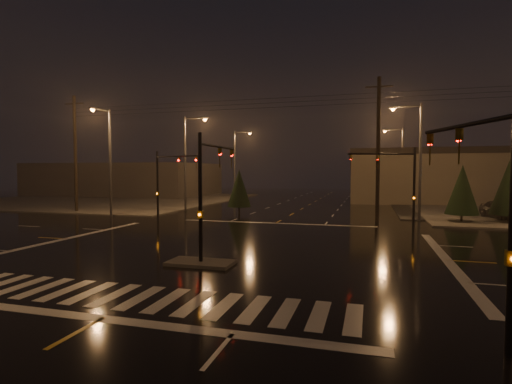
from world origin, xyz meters
TOP-DOWN VIEW (x-y plane):
  - ground at (0.00, 0.00)m, footprint 140.00×140.00m
  - sidewalk_nw at (-30.00, 30.00)m, footprint 36.00×36.00m
  - median_island at (0.00, -4.00)m, footprint 3.00×1.60m
  - crosswalk at (0.00, -9.00)m, footprint 15.00×2.60m
  - stop_bar_near at (0.00, -11.00)m, footprint 16.00×0.50m
  - stop_bar_far at (0.00, 11.00)m, footprint 16.00×0.50m
  - commercial_block at (-35.00, 42.00)m, footprint 30.00×18.00m
  - signal_mast_median at (0.00, -3.07)m, footprint 0.25×4.59m
  - signal_mast_ne at (9.50, 10.14)m, footprint 4.84×1.86m
  - signal_mast_nw at (-9.50, 10.14)m, footprint 4.84×1.86m
  - signal_mast_se at (10.23, -9.75)m, footprint 1.55×3.87m
  - streetlight_1 at (-11.18, 18.00)m, footprint 2.77×0.32m
  - streetlight_2 at (-11.18, 34.00)m, footprint 2.77×0.32m
  - streetlight_3 at (11.18, 16.00)m, footprint 2.77×0.32m
  - streetlight_4 at (11.18, 36.00)m, footprint 2.77×0.32m
  - streetlight_5 at (-16.00, 11.18)m, footprint 0.32×2.77m
  - utility_pole_0 at (-22.00, 14.00)m, footprint 2.20×0.32m
  - utility_pole_1 at (8.00, 14.00)m, footprint 2.20×0.32m
  - conifer_0 at (14.71, 15.54)m, footprint 2.62×2.62m
  - conifer_1 at (18.37, 16.36)m, footprint 2.95×2.95m
  - conifer_3 at (-5.19, 17.16)m, footprint 2.40×2.40m
  - car_parked at (18.56, 19.01)m, footprint 2.81×5.26m

SIDE VIEW (x-z plane):
  - ground at x=0.00m, z-range 0.00..0.00m
  - crosswalk at x=0.00m, z-range 0.00..0.01m
  - stop_bar_near at x=0.00m, z-range 0.00..0.01m
  - stop_bar_far at x=0.00m, z-range 0.00..0.01m
  - sidewalk_nw at x=-30.00m, z-range 0.00..0.12m
  - median_island at x=0.00m, z-range 0.00..0.15m
  - car_parked at x=18.56m, z-range 0.00..1.70m
  - conifer_3 at x=-5.19m, z-range 0.35..4.79m
  - conifer_0 at x=14.71m, z-range 0.35..5.15m
  - commercial_block at x=-35.00m, z-range 0.00..5.60m
  - conifer_1 at x=18.37m, z-range 0.35..5.66m
  - signal_mast_se at x=10.23m, z-range 0.71..6.71m
  - signal_mast_median at x=0.00m, z-range 0.75..6.75m
  - signal_mast_ne at x=9.50m, z-range 0.79..6.79m
  - signal_mast_nw at x=-9.50m, z-range 0.79..6.79m
  - streetlight_1 at x=-11.18m, z-range 0.80..10.80m
  - streetlight_2 at x=-11.18m, z-range 0.80..10.80m
  - streetlight_3 at x=11.18m, z-range 0.80..10.80m
  - streetlight_4 at x=11.18m, z-range 0.80..10.80m
  - streetlight_5 at x=-16.00m, z-range 0.80..10.80m
  - utility_pole_0 at x=-22.00m, z-range 0.13..12.13m
  - utility_pole_1 at x=8.00m, z-range 0.13..12.13m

